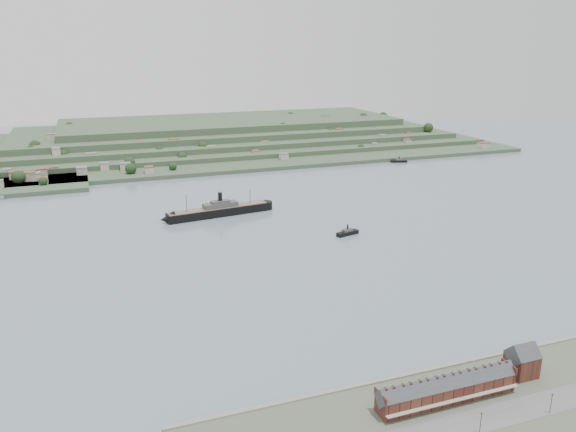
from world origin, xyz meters
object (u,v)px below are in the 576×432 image
object	(u,v)px
gabled_building	(522,361)
tugboat	(348,232)
terrace_row	(447,389)
steamship	(216,211)

from	to	relation	value
gabled_building	tugboat	bearing A→B (deg)	85.92
terrace_row	gabled_building	bearing A→B (deg)	6.12
tugboat	steamship	bearing A→B (deg)	135.17
gabled_building	steamship	distance (m)	264.63
terrace_row	tugboat	size ratio (longest dim) A/B	3.19
gabled_building	steamship	size ratio (longest dim) A/B	0.15
terrace_row	tugboat	bearing A→B (deg)	74.81
terrace_row	gabled_building	world-z (taller)	gabled_building
gabled_building	steamship	world-z (taller)	steamship
steamship	terrace_row	bearing A→B (deg)	-84.49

